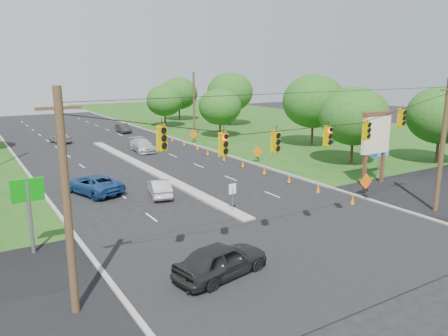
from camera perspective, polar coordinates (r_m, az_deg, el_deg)
ground at (r=25.16m, az=8.62°, el=-9.63°), size 160.00×160.00×0.00m
grass_right at (r=59.58m, az=18.34°, el=3.08°), size 40.00×160.00×0.06m
cross_street at (r=25.16m, az=8.62°, el=-9.63°), size 160.00×14.00×0.02m
curb_left at (r=48.80m, az=-25.04°, el=0.42°), size 0.25×110.00×0.16m
curb_right at (r=54.74m, az=-3.64°, el=2.89°), size 0.25×110.00×0.16m
median at (r=42.56m, az=-9.91°, el=-0.23°), size 1.00×34.00×0.18m
median_sign at (r=29.22m, az=1.10°, el=-3.20°), size 0.55×0.06×2.05m
signal_span at (r=22.94m, az=10.55°, el=1.09°), size 25.60×0.32×9.00m
utility_pole_far_right at (r=59.65m, az=-3.94°, el=8.09°), size 0.28×0.28×9.00m
pylon_sign at (r=38.33m, az=19.29°, el=3.86°), size 5.90×2.30×6.12m
cone_0 at (r=32.61m, az=16.45°, el=-4.05°), size 0.32×0.32×0.70m
cone_1 at (r=34.92m, az=12.20°, el=-2.67°), size 0.32×0.32×0.70m
cone_2 at (r=37.42m, az=8.50°, el=-1.46°), size 0.32×0.32×0.70m
cone_3 at (r=40.06m, az=5.28°, el=-0.41°), size 0.32×0.32×0.70m
cone_4 at (r=42.84m, az=2.47°, el=0.52°), size 0.32×0.32×0.70m
cone_5 at (r=45.71m, az=0.01°, el=1.33°), size 0.32×0.32×0.70m
cone_6 at (r=48.66m, az=-2.16°, el=2.04°), size 0.32×0.32×0.70m
cone_7 at (r=51.96m, az=-3.50°, el=2.74°), size 0.32×0.32×0.70m
cone_8 at (r=55.02m, az=-5.23°, el=3.28°), size 0.32×0.32×0.70m
cone_9 at (r=58.13m, az=-6.78°, el=3.77°), size 0.32×0.32×0.70m
work_sign_0 at (r=34.86m, az=18.06°, el=-1.79°), size 1.27×0.58×1.37m
work_sign_1 at (r=44.89m, az=4.39°, el=2.04°), size 1.27×0.58×1.37m
work_sign_2 at (r=56.63m, az=-3.99°, el=4.35°), size 1.27×0.58×1.37m
tree_7 at (r=44.72m, az=16.63°, el=6.51°), size 6.72×6.72×7.84m
tree_8 at (r=54.47m, az=11.63°, el=8.52°), size 7.56×7.56×8.82m
tree_9 at (r=60.51m, az=-0.53°, el=8.03°), size 5.88×5.88×6.86m
tree_10 at (r=73.11m, az=0.79°, el=9.87°), size 7.56×7.56×8.82m
tree_11 at (r=80.80m, az=-5.91°, el=9.67°), size 6.72×6.72×7.84m
tree_12 at (r=71.98m, az=-7.77°, el=8.72°), size 5.88×5.88×6.86m
tree_13 at (r=48.73m, az=26.51°, el=6.18°), size 6.72×6.72×7.84m
black_sedan at (r=20.87m, az=-0.38°, el=-11.92°), size 5.16×2.87×1.66m
white_sedan at (r=33.61m, az=-8.43°, el=-2.59°), size 2.34×4.20×1.31m
blue_pickup at (r=35.47m, az=-16.73°, el=-2.01°), size 4.07×5.97×1.52m
silver_car_far at (r=51.88m, az=-10.65°, el=2.95°), size 2.34×5.17×1.47m
silver_car_oncoming at (r=60.63m, az=-20.61°, el=3.73°), size 2.52×4.27×1.36m
dark_car_receding at (r=67.73m, az=-13.02°, el=5.11°), size 1.51×4.03×1.32m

